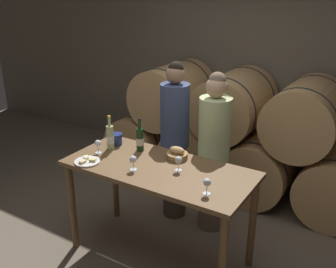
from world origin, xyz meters
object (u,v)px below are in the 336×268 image
(person_left, at_px, (175,140))
(wine_bottle_white, at_px, (110,137))
(bread_basket, at_px, (177,154))
(wine_glass_center, at_px, (179,160))
(wine_bottle_red, at_px, (140,139))
(wine_glass_right, at_px, (207,183))
(cheese_plate, at_px, (87,161))
(tasting_table, at_px, (159,180))
(blue_crock, at_px, (116,139))
(wine_glass_left, at_px, (133,160))
(person_right, at_px, (214,152))
(wine_glass_far_left, at_px, (98,144))

(person_left, relative_size, wine_bottle_white, 5.09)
(bread_basket, distance_m, wine_glass_center, 0.24)
(wine_bottle_red, xyz_separation_m, wine_glass_right, (0.88, -0.39, -0.02))
(cheese_plate, bearing_deg, wine_glass_center, 20.58)
(bread_basket, bearing_deg, wine_bottle_white, -166.91)
(wine_glass_right, bearing_deg, wine_glass_center, 149.08)
(wine_glass_right, bearing_deg, tasting_table, 160.55)
(blue_crock, distance_m, wine_glass_center, 0.80)
(tasting_table, height_order, wine_glass_center, wine_glass_center)
(wine_glass_left, bearing_deg, cheese_plate, -167.52)
(blue_crock, relative_size, bread_basket, 0.62)
(person_right, xyz_separation_m, bread_basket, (-0.15, -0.45, 0.12))
(tasting_table, relative_size, person_left, 0.97)
(person_left, relative_size, blue_crock, 14.19)
(wine_bottle_white, relative_size, wine_glass_left, 2.57)
(wine_glass_far_left, bearing_deg, tasting_table, 4.63)
(person_right, xyz_separation_m, wine_glass_far_left, (-0.82, -0.73, 0.17))
(bread_basket, relative_size, wine_glass_right, 1.50)
(tasting_table, xyz_separation_m, person_right, (0.20, 0.68, 0.05))
(wine_bottle_white, bearing_deg, cheese_plate, -87.84)
(wine_glass_far_left, bearing_deg, wine_bottle_white, 74.61)
(person_right, height_order, wine_bottle_red, person_right)
(wine_bottle_red, bearing_deg, person_right, 42.16)
(tasting_table, bearing_deg, wine_glass_left, -133.31)
(tasting_table, relative_size, cheese_plate, 7.28)
(tasting_table, relative_size, wine_bottle_white, 4.96)
(wine_glass_left, distance_m, wine_glass_center, 0.38)
(wine_bottle_red, height_order, wine_glass_right, wine_bottle_red)
(wine_glass_far_left, bearing_deg, wine_bottle_red, 40.17)
(wine_bottle_red, bearing_deg, wine_glass_center, -18.20)
(bread_basket, xyz_separation_m, wine_glass_right, (0.50, -0.42, 0.05))
(wine_bottle_red, relative_size, wine_glass_left, 2.49)
(wine_glass_center, xyz_separation_m, wine_glass_right, (0.37, -0.22, 0.00))
(cheese_plate, bearing_deg, person_left, 70.22)
(blue_crock, bearing_deg, person_right, 30.97)
(tasting_table, xyz_separation_m, wine_glass_far_left, (-0.63, -0.05, 0.22))
(person_left, distance_m, person_right, 0.44)
(cheese_plate, distance_m, wine_glass_left, 0.45)
(bread_basket, bearing_deg, tasting_table, -101.20)
(person_left, relative_size, person_right, 1.03)
(wine_glass_left, relative_size, wine_glass_right, 1.00)
(wine_bottle_red, bearing_deg, bread_basket, 4.86)
(tasting_table, relative_size, person_right, 1.00)
(wine_glass_far_left, height_order, wine_glass_right, same)
(person_left, bearing_deg, bread_basket, -57.06)
(tasting_table, relative_size, wine_glass_left, 12.74)
(person_right, relative_size, bread_basket, 8.47)
(tasting_table, xyz_separation_m, wine_glass_right, (0.55, -0.19, 0.22))
(wine_bottle_white, xyz_separation_m, wine_glass_right, (1.14, -0.28, -0.03))
(person_right, height_order, blue_crock, person_right)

